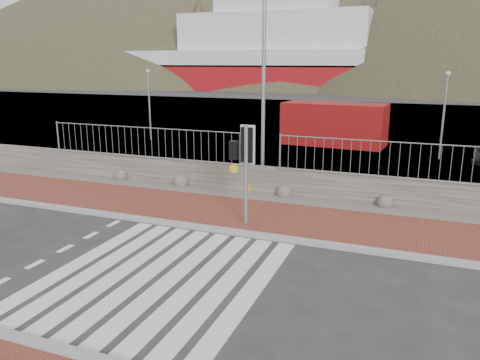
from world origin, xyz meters
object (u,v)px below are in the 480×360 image
at_px(traffic_signal_far, 245,153).
at_px(shipping_container, 334,124).
at_px(ferry, 239,57).
at_px(streetlight, 268,64).

height_order(traffic_signal_far, shipping_container, traffic_signal_far).
xyz_separation_m(ferry, traffic_signal_far, (25.24, -64.18, -3.26)).
xyz_separation_m(streetlight, shipping_container, (0.74, 9.92, -3.30)).
distance_m(streetlight, shipping_container, 10.48).
distance_m(traffic_signal_far, shipping_container, 14.38).
xyz_separation_m(traffic_signal_far, shipping_container, (-0.06, 14.35, -0.94)).
relative_size(traffic_signal_far, streetlight, 0.36).
height_order(streetlight, shipping_container, streetlight).
distance_m(ferry, streetlight, 64.56).
bearing_deg(streetlight, ferry, 88.99).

